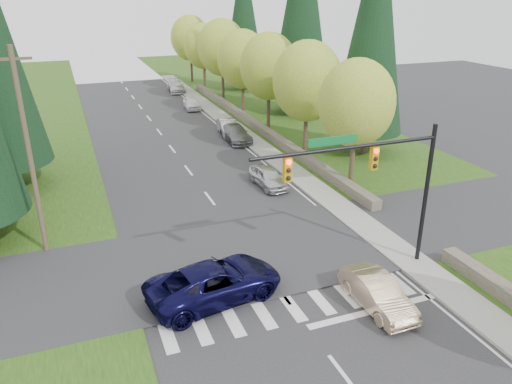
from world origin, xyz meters
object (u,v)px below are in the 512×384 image
parked_car_c (228,127)px  parked_car_d (192,103)px  suv_navy (215,282)px  parked_car_e (176,86)px  parked_car_a (268,177)px  parked_car_b (236,133)px  sedan_champagne (377,293)px

parked_car_c → parked_car_d: size_ratio=1.07×
suv_navy → parked_car_d: suv_navy is taller
parked_car_e → parked_car_a: bearing=-87.2°
parked_car_b → parked_car_c: 2.22m
suv_navy → parked_car_a: size_ratio=1.53×
parked_car_a → parked_car_d: 23.81m
sedan_champagne → parked_car_a: 14.09m
sedan_champagne → parked_car_c: size_ratio=1.00×
parked_car_c → suv_navy: bearing=-102.4°
parked_car_c → parked_car_d: bearing=99.7°
parked_car_c → parked_car_d: parked_car_c is taller
parked_car_c → parked_car_d: 10.90m
suv_navy → parked_car_c: size_ratio=1.44×
sedan_champagne → parked_car_a: sedan_champagne is taller
parked_car_b → parked_car_a: bearing=-95.7°
sedan_champagne → parked_car_e: parked_car_e is taller
parked_car_c → parked_car_e: size_ratio=0.85×
parked_car_b → parked_car_e: size_ratio=0.99×
parked_car_a → parked_car_c: size_ratio=0.94×
sedan_champagne → parked_car_d: size_ratio=1.07×
suv_navy → parked_car_d: 35.76m
parked_car_d → parked_car_e: (0.54, 9.98, 0.04)m
suv_navy → sedan_champagne: bearing=-126.5°
parked_car_b → sedan_champagne: bearing=-93.7°
parked_car_a → parked_car_b: size_ratio=0.81×
parked_car_b → parked_car_d: (-0.54, 13.11, -0.03)m
parked_car_a → parked_car_b: bearing=79.3°
sedan_champagne → parked_car_c: bearing=84.5°
suv_navy → parked_car_d: (7.86, 34.89, -0.16)m
suv_navy → parked_car_c: suv_navy is taller
sedan_champagne → parked_car_e: size_ratio=0.85×
parked_car_b → parked_car_e: bearing=91.7°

